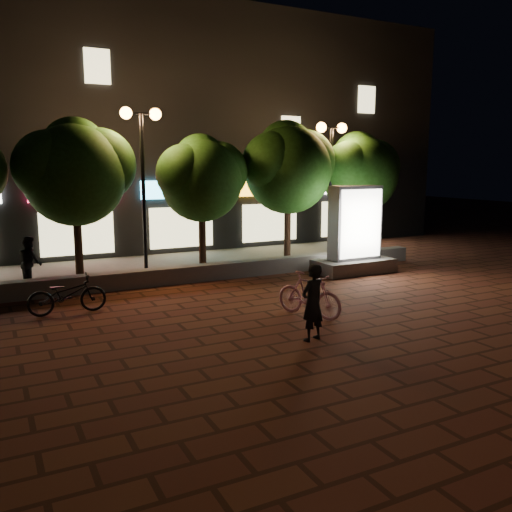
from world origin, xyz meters
TOP-DOWN VIEW (x-y plane):
  - ground at (0.00, 0.00)m, footprint 80.00×80.00m
  - retaining_wall at (0.00, 4.00)m, footprint 16.00×0.45m
  - sidewalk at (0.00, 6.50)m, footprint 16.00×5.00m
  - building_block at (-0.01, 12.99)m, footprint 28.00×8.12m
  - tree_left at (-3.45, 5.46)m, footprint 3.60×3.00m
  - tree_mid at (0.55, 5.46)m, footprint 3.24×2.70m
  - tree_right at (3.86, 5.46)m, footprint 3.72×3.10m
  - tree_far_right at (7.05, 5.46)m, footprint 3.48×2.90m
  - street_lamp_left at (-1.50, 5.20)m, footprint 1.26×0.36m
  - street_lamp_right at (5.50, 5.20)m, footprint 1.26×0.36m
  - ad_kiosk at (4.92, 2.92)m, footprint 2.68×1.37m
  - scooter_pink at (0.73, -0.87)m, footprint 1.15×1.82m
  - rider at (-0.15, -2.36)m, footprint 0.66×0.53m
  - scooter_parked at (-4.32, 1.98)m, footprint 1.83×0.67m
  - pedestrian at (-4.90, 4.88)m, footprint 0.72×0.84m

SIDE VIEW (x-z plane):
  - ground at x=0.00m, z-range 0.00..0.00m
  - sidewalk at x=0.00m, z-range 0.00..0.08m
  - retaining_wall at x=0.00m, z-range 0.00..0.50m
  - scooter_parked at x=-4.32m, z-range 0.00..0.95m
  - scooter_pink at x=0.73m, z-range 0.00..1.06m
  - rider at x=-0.15m, z-range 0.00..1.59m
  - pedestrian at x=-4.90m, z-range 0.08..1.59m
  - ad_kiosk at x=4.92m, z-range -0.28..2.60m
  - tree_mid at x=0.55m, z-range 0.97..5.47m
  - tree_far_right at x=7.05m, z-range 0.99..5.75m
  - tree_left at x=-3.45m, z-range 1.00..5.89m
  - tree_right at x=3.86m, z-range 1.03..6.10m
  - street_lamp_right at x=5.50m, z-range 1.40..6.38m
  - street_lamp_left at x=-1.50m, z-range 1.44..6.62m
  - building_block at x=-0.01m, z-range -0.65..10.65m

